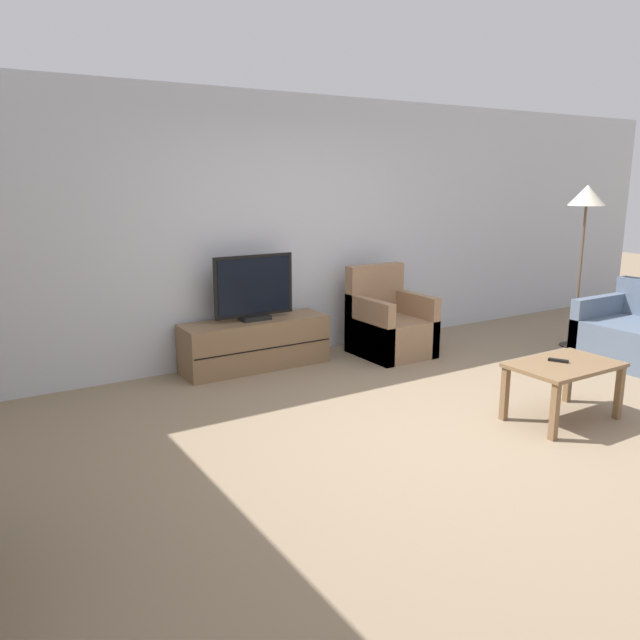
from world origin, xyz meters
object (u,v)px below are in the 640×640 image
(remote, at_px, (558,360))
(floor_lamp, at_px, (586,204))
(tv, at_px, (254,290))
(tv_stand, at_px, (255,344))
(armchair, at_px, (389,327))
(coffee_table, at_px, (564,372))

(remote, bearing_deg, floor_lamp, 4.18)
(tv, height_order, floor_lamp, floor_lamp)
(tv_stand, distance_m, floor_lamp, 3.86)
(armchair, xyz_separation_m, coffee_table, (-0.02, -2.21, 0.09))
(tv_stand, bearing_deg, armchair, -12.12)
(coffee_table, bearing_deg, floor_lamp, 33.98)
(tv, distance_m, floor_lamp, 3.70)
(tv_stand, height_order, remote, tv_stand)
(armchair, distance_m, floor_lamp, 2.51)
(floor_lamp, bearing_deg, tv_stand, 161.07)
(floor_lamp, bearing_deg, armchair, 156.42)
(coffee_table, height_order, floor_lamp, floor_lamp)
(armchair, relative_size, remote, 6.26)
(tv, bearing_deg, remote, -60.13)
(tv_stand, height_order, floor_lamp, floor_lamp)
(armchair, xyz_separation_m, remote, (-0.03, -2.16, 0.17))
(tv, bearing_deg, tv_stand, 90.00)
(tv, bearing_deg, floor_lamp, -18.90)
(remote, bearing_deg, tv_stand, 91.24)
(coffee_table, relative_size, remote, 5.68)
(armchair, height_order, remote, armchair)
(coffee_table, bearing_deg, remote, 101.03)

